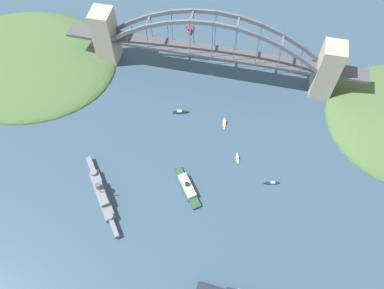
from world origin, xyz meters
name	(u,v)px	position (x,y,z in m)	size (l,w,h in m)	color
ground_plane	(211,74)	(0.00, 0.00, 0.00)	(1400.00, 1400.00, 0.00)	#334C60
harbor_arch_bridge	(213,51)	(0.00, 0.00, 26.80)	(249.97, 18.63, 62.36)	#ADA38E
headland_east_shore	(29,62)	(162.60, 20.22, 0.00)	(163.76, 135.46, 20.38)	#476638
naval_cruiser	(102,194)	(54.36, 131.63, 3.30)	(43.17, 55.87, 17.87)	slate
harbor_ferry_steamer	(187,187)	(-3.58, 112.60, 2.26)	(25.44, 31.69, 7.57)	#23512D
seaplane_taxiing_near_bridge	(190,30)	(30.12, -49.03, 1.87)	(7.33, 11.43, 4.60)	#B7B7B2
small_boat_0	(272,183)	(-63.08, 95.61, 0.64)	(11.48, 4.01, 1.78)	black
small_boat_1	(224,123)	(-20.17, 50.39, 0.75)	(3.40, 11.12, 2.14)	gold
small_boat_3	(237,158)	(-35.29, 80.11, 0.75)	(3.71, 9.21, 2.12)	gold
small_boat_4	(180,112)	(17.08, 46.93, 0.89)	(12.69, 4.84, 2.42)	black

